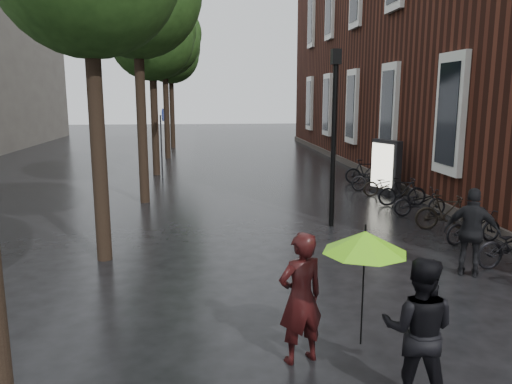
{
  "coord_description": "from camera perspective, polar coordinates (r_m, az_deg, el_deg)",
  "views": [
    {
      "loc": [
        -1.88,
        -3.78,
        3.55
      ],
      "look_at": [
        -0.73,
        7.2,
        1.4
      ],
      "focal_mm": 35.0,
      "sensor_mm": 36.0,
      "label": 1
    }
  ],
  "objects": [
    {
      "name": "brick_building",
      "position": [
        26.43,
        22.79,
        15.47
      ],
      "size": [
        10.2,
        33.2,
        12.0
      ],
      "color": "#38160F",
      "rests_on": "ground"
    },
    {
      "name": "street_trees",
      "position": [
        20.0,
        -12.65,
        18.76
      ],
      "size": [
        4.33,
        34.03,
        8.91
      ],
      "color": "black",
      "rests_on": "ground"
    },
    {
      "name": "person_burgundy",
      "position": [
        6.79,
        5.13,
        -11.96
      ],
      "size": [
        0.77,
        0.63,
        1.81
      ],
      "primitive_type": "imported",
      "rotation": [
        0.0,
        0.0,
        3.48
      ],
      "color": "black",
      "rests_on": "ground"
    },
    {
      "name": "person_black",
      "position": [
        6.27,
        18.07,
        -14.78
      ],
      "size": [
        1.06,
        0.98,
        1.76
      ],
      "primitive_type": "imported",
      "rotation": [
        0.0,
        0.0,
        2.69
      ],
      "color": "black",
      "rests_on": "ground"
    },
    {
      "name": "lime_umbrella",
      "position": [
        6.1,
        12.34,
        -5.59
      ],
      "size": [
        1.04,
        1.04,
        1.53
      ],
      "rotation": [
        0.0,
        0.0,
        -0.06
      ],
      "color": "black",
      "rests_on": "ground"
    },
    {
      "name": "pedestrian_walking",
      "position": [
        10.76,
        23.47,
        -4.25
      ],
      "size": [
        1.11,
        0.92,
        1.78
      ],
      "primitive_type": "imported",
      "rotation": [
        0.0,
        0.0,
        2.58
      ],
      "color": "black",
      "rests_on": "ground"
    },
    {
      "name": "parked_bicycles",
      "position": [
        15.56,
        18.55,
        -1.08
      ],
      "size": [
        1.92,
        12.08,
        0.99
      ],
      "color": "black",
      "rests_on": "ground"
    },
    {
      "name": "ad_lightbox",
      "position": [
        18.67,
        14.6,
        2.77
      ],
      "size": [
        0.3,
        1.31,
        1.98
      ],
      "rotation": [
        0.0,
        0.0,
        0.37
      ],
      "color": "black",
      "rests_on": "ground"
    },
    {
      "name": "lamp_post",
      "position": [
        13.53,
        8.93,
        7.99
      ],
      "size": [
        0.24,
        0.24,
        4.73
      ],
      "rotation": [
        0.0,
        0.0,
        -0.43
      ],
      "color": "black",
      "rests_on": "ground"
    },
    {
      "name": "cycle_sign",
      "position": [
        21.92,
        -10.68,
        6.71
      ],
      "size": [
        0.16,
        0.55,
        3.0
      ],
      "rotation": [
        0.0,
        0.0,
        -0.05
      ],
      "color": "#262628",
      "rests_on": "ground"
    }
  ]
}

